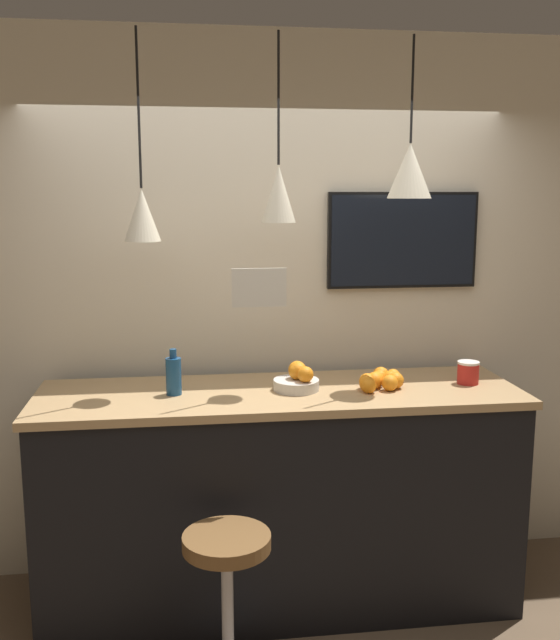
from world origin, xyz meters
name	(u,v)px	position (x,y,z in m)	size (l,w,h in m)	color
back_wall	(269,308)	(0.00, 1.18, 1.45)	(8.00, 0.06, 2.90)	beige
service_counter	(280,497)	(0.00, 0.72, 0.56)	(2.36, 0.71, 1.12)	black
bar_stool	(227,585)	(-0.30, 0.09, 0.47)	(0.40, 0.40, 0.69)	#B7B7BC
fruit_bowl	(298,379)	(0.09, 0.71, 1.17)	(0.22, 0.22, 0.14)	beige
orange_pile	(380,380)	(0.50, 0.70, 1.16)	(0.25, 0.25, 0.08)	orange
juice_bottle	(174,375)	(-0.51, 0.71, 1.21)	(0.07, 0.07, 0.22)	navy
spread_jar	(468,373)	(0.96, 0.71, 1.17)	(0.11, 0.11, 0.11)	red
pendant_lamp_left	(142,214)	(-0.64, 0.77, 1.97)	(0.17, 0.17, 0.95)	black
pendant_lamp_middle	(279,193)	(0.00, 0.77, 2.07)	(0.16, 0.16, 0.87)	black
pendant_lamp_right	(410,171)	(0.64, 0.77, 2.18)	(0.22, 0.22, 0.76)	black
mounted_tv	(403,240)	(0.73, 1.13, 1.82)	(0.83, 0.04, 0.52)	black
hanging_menu_board	(259,288)	(-0.13, 0.44, 1.66)	(0.24, 0.01, 0.17)	silver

